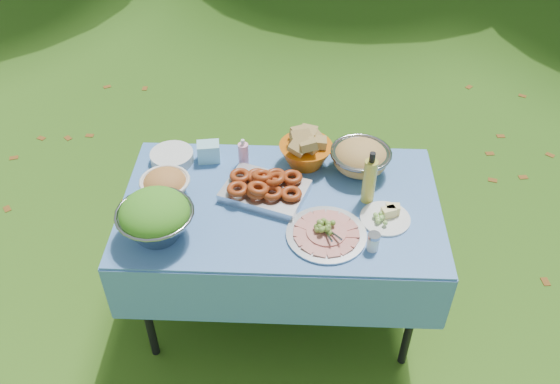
# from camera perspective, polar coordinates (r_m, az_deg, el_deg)

# --- Properties ---
(ground) EXTENTS (80.00, 80.00, 0.00)m
(ground) POSITION_cam_1_polar(r_m,az_deg,el_deg) (3.28, 0.05, -10.84)
(ground) COLOR #0E3309
(ground) RESTS_ON ground
(picnic_table) EXTENTS (1.46, 0.86, 0.76)m
(picnic_table) POSITION_cam_1_polar(r_m,az_deg,el_deg) (2.99, 0.06, -6.38)
(picnic_table) COLOR #83D6FC
(picnic_table) RESTS_ON ground
(salad_bowl) EXTENTS (0.37, 0.37, 0.22)m
(salad_bowl) POSITION_cam_1_polar(r_m,az_deg,el_deg) (2.55, -11.92, -2.36)
(salad_bowl) COLOR gray
(salad_bowl) RESTS_ON picnic_table
(pasta_bowl_white) EXTENTS (0.28, 0.28, 0.13)m
(pasta_bowl_white) POSITION_cam_1_polar(r_m,az_deg,el_deg) (2.77, -11.00, 0.77)
(pasta_bowl_white) COLOR silver
(pasta_bowl_white) RESTS_ON picnic_table
(plate_stack) EXTENTS (0.24, 0.24, 0.05)m
(plate_stack) POSITION_cam_1_polar(r_m,az_deg,el_deg) (2.99, -10.36, 3.34)
(plate_stack) COLOR silver
(plate_stack) RESTS_ON picnic_table
(wipes_box) EXTENTS (0.12, 0.09, 0.10)m
(wipes_box) POSITION_cam_1_polar(r_m,az_deg,el_deg) (2.95, -6.89, 3.86)
(wipes_box) COLOR #97DCE9
(wipes_box) RESTS_ON picnic_table
(sanitizer_bottle) EXTENTS (0.05, 0.05, 0.15)m
(sanitizer_bottle) POSITION_cam_1_polar(r_m,az_deg,el_deg) (2.90, -3.55, 3.86)
(sanitizer_bottle) COLOR #F9A2C3
(sanitizer_bottle) RESTS_ON picnic_table
(bread_bowl) EXTENTS (0.33, 0.33, 0.17)m
(bread_bowl) POSITION_cam_1_polar(r_m,az_deg,el_deg) (2.89, 2.49, 4.10)
(bread_bowl) COLOR #C5590A
(bread_bowl) RESTS_ON picnic_table
(pasta_bowl_steel) EXTENTS (0.31, 0.31, 0.15)m
(pasta_bowl_steel) POSITION_cam_1_polar(r_m,az_deg,el_deg) (2.88, 7.74, 3.33)
(pasta_bowl_steel) COLOR gray
(pasta_bowl_steel) RESTS_ON picnic_table
(fried_tray) EXTENTS (0.44, 0.37, 0.09)m
(fried_tray) POSITION_cam_1_polar(r_m,az_deg,el_deg) (2.73, -1.45, 0.43)
(fried_tray) COLOR silver
(fried_tray) RESTS_ON picnic_table
(charcuterie_platter) EXTENTS (0.46, 0.46, 0.08)m
(charcuterie_platter) POSITION_cam_1_polar(r_m,az_deg,el_deg) (2.55, 4.51, -3.56)
(charcuterie_platter) COLOR #B0B4B8
(charcuterie_platter) RESTS_ON picnic_table
(oil_bottle) EXTENTS (0.07, 0.07, 0.27)m
(oil_bottle) POSITION_cam_1_polar(r_m,az_deg,el_deg) (2.68, 8.64, 1.41)
(oil_bottle) COLOR gold
(oil_bottle) RESTS_ON picnic_table
(cheese_plate) EXTENTS (0.26, 0.26, 0.06)m
(cheese_plate) POSITION_cam_1_polar(r_m,az_deg,el_deg) (2.66, 10.14, -2.14)
(cheese_plate) COLOR silver
(cheese_plate) RESTS_ON picnic_table
(shaker) EXTENTS (0.07, 0.07, 0.09)m
(shaker) POSITION_cam_1_polar(r_m,az_deg,el_deg) (2.52, 8.97, -4.75)
(shaker) COLOR white
(shaker) RESTS_ON picnic_table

